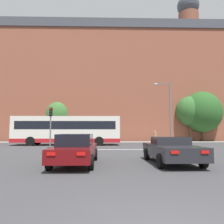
% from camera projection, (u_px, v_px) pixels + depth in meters
% --- Properties ---
extents(stop_line_strip, '(9.39, 0.30, 0.01)m').
position_uv_depth(stop_line_strip, '(117.00, 150.00, 18.89)').
color(stop_line_strip, silver).
rests_on(stop_line_strip, ground_plane).
extents(far_pavement, '(70.43, 2.50, 0.01)m').
position_uv_depth(far_pavement, '(113.00, 142.00, 32.34)').
color(far_pavement, '#A09B91').
rests_on(far_pavement, ground_plane).
extents(brick_civic_building, '(40.55, 11.11, 28.32)m').
position_uv_depth(brick_civic_building, '(117.00, 84.00, 41.26)').
color(brick_civic_building, brown).
rests_on(brick_civic_building, ground_plane).
extents(car_saloon_left, '(1.95, 4.86, 1.45)m').
position_uv_depth(car_saloon_left, '(76.00, 149.00, 10.45)').
color(car_saloon_left, '#600C0F').
rests_on(car_saloon_left, ground_plane).
extents(car_roadster_right, '(2.16, 4.66, 1.31)m').
position_uv_depth(car_roadster_right, '(171.00, 150.00, 10.82)').
color(car_roadster_right, '#232328').
rests_on(car_roadster_right, ground_plane).
extents(bus_crossing_lead, '(12.05, 2.75, 3.26)m').
position_uv_depth(bus_crossing_lead, '(67.00, 130.00, 25.11)').
color(bus_crossing_lead, silver).
rests_on(bus_crossing_lead, ground_plane).
extents(traffic_light_near_left, '(0.26, 0.31, 3.76)m').
position_uv_depth(traffic_light_near_left, '(51.00, 121.00, 20.01)').
color(traffic_light_near_left, slate).
rests_on(traffic_light_near_left, ground_plane).
extents(traffic_light_far_left, '(0.26, 0.31, 3.80)m').
position_uv_depth(traffic_light_far_left, '(73.00, 124.00, 31.50)').
color(traffic_light_far_left, slate).
rests_on(traffic_light_far_left, ground_plane).
extents(street_lamp_junction, '(1.91, 0.36, 7.05)m').
position_uv_depth(street_lamp_junction, '(167.00, 107.00, 24.17)').
color(street_lamp_junction, slate).
rests_on(street_lamp_junction, ground_plane).
extents(pedestrian_waiting, '(0.45, 0.43, 1.63)m').
position_uv_depth(pedestrian_waiting, '(155.00, 135.00, 32.68)').
color(pedestrian_waiting, brown).
rests_on(pedestrian_waiting, ground_plane).
extents(tree_by_building, '(5.08, 5.08, 7.14)m').
position_uv_depth(tree_by_building, '(59.00, 114.00, 36.98)').
color(tree_by_building, '#4C3823').
rests_on(tree_by_building, ground_plane).
extents(tree_kerbside, '(6.30, 6.30, 8.00)m').
position_uv_depth(tree_kerbside, '(202.00, 112.00, 35.28)').
color(tree_kerbside, '#4C3823').
rests_on(tree_kerbside, ground_plane).
extents(tree_distant, '(4.58, 4.58, 7.23)m').
position_uv_depth(tree_distant, '(190.00, 111.00, 35.15)').
color(tree_distant, '#4C3823').
rests_on(tree_distant, ground_plane).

